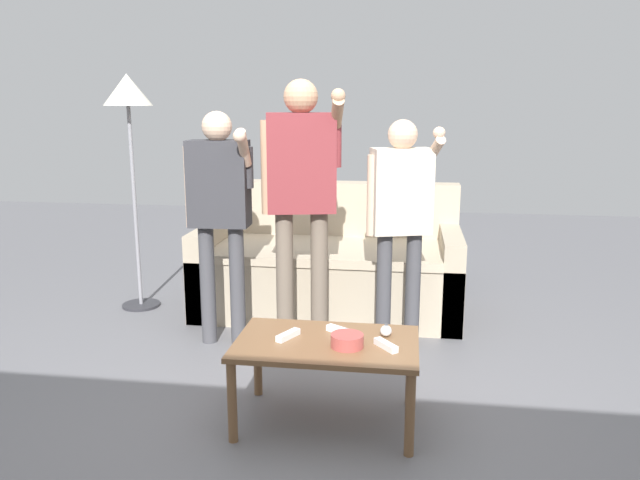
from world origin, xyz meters
TOP-DOWN VIEW (x-y plane):
  - ground_plane at (0.00, 0.00)m, footprint 12.00×12.00m
  - couch at (-0.00, 1.59)m, footprint 1.88×0.93m
  - coffee_table at (0.20, -0.10)m, footprint 0.86×0.54m
  - snack_bowl at (0.31, -0.15)m, footprint 0.15×0.15m
  - game_remote_nunchuk at (0.48, 0.02)m, footprint 0.06×0.09m
  - floor_lamp at (-1.43, 1.43)m, footprint 0.34×0.34m
  - player_left at (-0.59, 0.82)m, footprint 0.44×0.33m
  - player_center at (-0.08, 0.86)m, footprint 0.52×0.32m
  - player_right at (0.52, 0.89)m, footprint 0.45×0.28m
  - game_remote_wand_near at (0.02, -0.08)m, footprint 0.10×0.15m
  - game_remote_wand_far at (0.26, 0.01)m, footprint 0.14×0.11m
  - game_remote_wand_spare at (0.48, -0.14)m, footprint 0.12×0.14m

SIDE VIEW (x-z plane):
  - ground_plane at x=0.00m, z-range 0.00..0.00m
  - couch at x=0.00m, z-range -0.14..0.77m
  - coffee_table at x=0.20m, z-range 0.15..0.57m
  - game_remote_wand_far at x=0.26m, z-range 0.41..0.45m
  - game_remote_wand_near at x=0.02m, z-range 0.41..0.45m
  - game_remote_wand_spare at x=0.48m, z-range 0.41..0.45m
  - game_remote_nunchuk at x=0.48m, z-range 0.41..0.47m
  - snack_bowl at x=0.31m, z-range 0.41..0.47m
  - player_right at x=0.52m, z-range 0.18..1.60m
  - player_left at x=-0.59m, z-range 0.19..1.65m
  - player_center at x=-0.08m, z-range 0.21..1.86m
  - floor_lamp at x=-1.43m, z-range 0.62..2.34m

